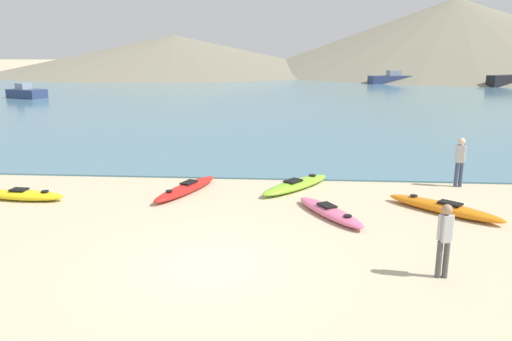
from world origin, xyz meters
TOP-DOWN VIEW (x-y plane):
  - ground_plane at (0.00, 0.00)m, footprint 400.00×400.00m
  - bay_water at (0.00, 42.33)m, footprint 160.00×70.00m
  - far_hill_left at (-21.98, 90.44)m, footprint 69.19×69.19m
  - far_hill_midleft at (32.19, 91.09)m, footprint 78.41×78.41m
  - kayak_on_sand_0 at (2.82, 3.44)m, footprint 2.09×2.93m
  - kayak_on_sand_1 at (-1.74, 5.48)m, footprint 1.82×3.37m
  - kayak_on_sand_2 at (6.12, 3.96)m, footprint 3.04×2.76m
  - kayak_on_sand_3 at (-6.67, 4.33)m, footprint 2.76×0.90m
  - kayak_on_sand_4 at (1.87, 6.21)m, footprint 2.64×3.09m
  - person_near_foreground at (4.85, -0.30)m, footprint 0.32×0.26m
  - person_near_waterline at (7.43, 6.91)m, footprint 0.34×0.27m
  - moored_boat_0 at (14.57, 58.32)m, footprint 5.79×3.30m
  - moored_boat_1 at (27.50, 53.95)m, footprint 4.74×3.40m
  - moored_boat_2 at (-23.46, 35.69)m, footprint 3.93×3.00m

SIDE VIEW (x-z plane):
  - ground_plane at x=0.00m, z-range 0.00..0.00m
  - bay_water at x=0.00m, z-range 0.00..0.06m
  - kayak_on_sand_0 at x=2.82m, z-range -0.02..0.29m
  - kayak_on_sand_1 at x=-1.74m, z-range -0.02..0.32m
  - kayak_on_sand_4 at x=1.87m, z-range -0.02..0.32m
  - kayak_on_sand_3 at x=-6.67m, z-range -0.02..0.33m
  - kayak_on_sand_2 at x=6.12m, z-range -0.02..0.34m
  - moored_boat_2 at x=-23.46m, z-range -0.15..1.24m
  - moored_boat_0 at x=14.57m, z-range -0.20..1.56m
  - moored_boat_1 at x=27.50m, z-range 0.06..1.45m
  - person_near_foreground at x=4.85m, z-range 0.12..1.70m
  - person_near_waterline at x=7.43m, z-range 0.12..1.82m
  - far_hill_left at x=-21.98m, z-range 0.00..7.15m
  - far_hill_midleft at x=32.19m, z-range 0.00..13.92m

